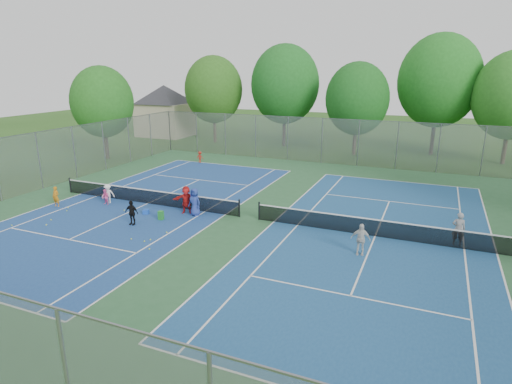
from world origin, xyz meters
TOP-DOWN VIEW (x-y plane):
  - ground at (0.00, 0.00)m, footprint 120.00×120.00m
  - court_pad at (0.00, 0.00)m, footprint 32.00×32.00m
  - court_left at (-7.00, 0.00)m, footprint 10.97×23.77m
  - court_right at (7.00, 0.00)m, footprint 10.97×23.77m
  - net_left at (-7.00, 0.00)m, footprint 12.87×0.10m
  - net_right at (7.00, 0.00)m, footprint 12.87×0.10m
  - fence_north at (0.00, 16.00)m, footprint 32.00×0.10m
  - fence_west at (-16.00, 0.00)m, footprint 0.10×32.00m
  - house at (-22.00, 24.00)m, footprint 11.03×11.03m
  - tree_nw at (-14.00, 22.00)m, footprint 6.40×6.40m
  - tree_nl at (-6.00, 23.00)m, footprint 7.20×7.20m
  - tree_nc at (2.00, 21.00)m, footprint 6.00×6.00m
  - tree_nr at (9.00, 24.00)m, footprint 7.60×7.60m
  - tree_side_w at (-19.00, 10.00)m, footprint 5.60×5.60m
  - ball_crate at (-5.89, -1.65)m, footprint 0.41×0.41m
  - ball_hopper at (-4.49, -2.14)m, footprint 0.28×0.28m
  - student_a at (-11.82, -2.64)m, footprint 0.49×0.35m
  - student_b at (-9.26, -1.19)m, footprint 0.53×0.44m
  - student_c at (-9.35, -0.85)m, footprint 0.92×0.77m
  - student_d at (-5.47, -3.41)m, footprint 0.82×0.37m
  - student_e at (-3.09, -0.76)m, footprint 0.87×0.63m
  - student_f at (-3.75, -0.60)m, footprint 1.61×1.00m
  - child_far_baseline at (-10.04, 11.79)m, footprint 0.67×0.39m
  - instructor at (10.78, 0.44)m, footprint 0.61×0.40m
  - teen_court_b at (6.65, -2.49)m, footprint 0.92×0.45m
  - tennis_ball_0 at (-4.14, -5.19)m, footprint 0.07×0.07m
  - tennis_ball_1 at (-9.68, -5.38)m, footprint 0.07×0.07m
  - tennis_ball_2 at (-10.09, -4.68)m, footprint 0.07×0.07m
  - tennis_ball_3 at (-10.50, -3.15)m, footprint 0.07×0.07m
  - tennis_ball_4 at (-3.21, -4.88)m, footprint 0.07×0.07m
  - tennis_ball_5 at (-3.01, -3.75)m, footprint 0.07×0.07m
  - tennis_ball_6 at (-2.55, -5.85)m, footprint 0.07×0.07m
  - tennis_ball_7 at (-7.43, -1.73)m, footprint 0.07×0.07m
  - tennis_ball_8 at (-10.90, -2.66)m, footprint 0.07×0.07m
  - tennis_ball_9 at (-3.36, -5.16)m, footprint 0.07×0.07m
  - tennis_ball_10 at (-11.35, -6.15)m, footprint 0.07×0.07m

SIDE VIEW (x-z plane):
  - ground at x=0.00m, z-range 0.00..0.00m
  - court_pad at x=0.00m, z-range 0.00..0.01m
  - court_left at x=-7.00m, z-range 0.01..0.02m
  - court_right at x=7.00m, z-range 0.01..0.02m
  - tennis_ball_0 at x=-4.14m, z-range 0.00..0.07m
  - tennis_ball_1 at x=-9.68m, z-range 0.00..0.07m
  - tennis_ball_2 at x=-10.09m, z-range 0.00..0.07m
  - tennis_ball_3 at x=-10.50m, z-range 0.00..0.07m
  - tennis_ball_4 at x=-3.21m, z-range 0.00..0.07m
  - tennis_ball_5 at x=-3.01m, z-range 0.00..0.07m
  - tennis_ball_6 at x=-2.55m, z-range 0.00..0.07m
  - tennis_ball_7 at x=-7.43m, z-range 0.00..0.07m
  - tennis_ball_8 at x=-10.90m, z-range 0.00..0.07m
  - tennis_ball_9 at x=-3.36m, z-range 0.00..0.07m
  - tennis_ball_10 at x=-11.35m, z-range 0.00..0.07m
  - ball_crate at x=-5.89m, z-range 0.00..0.27m
  - ball_hopper at x=-4.49m, z-range 0.00..0.52m
  - net_left at x=-7.00m, z-range 0.00..0.91m
  - net_right at x=7.00m, z-range 0.00..0.91m
  - student_b at x=-9.26m, z-range 0.00..1.00m
  - child_far_baseline at x=-10.04m, z-range 0.00..1.04m
  - student_c at x=-9.35m, z-range 0.00..1.23m
  - student_a at x=-11.82m, z-range 0.00..1.27m
  - student_d at x=-5.47m, z-range 0.00..1.38m
  - teen_court_b at x=6.65m, z-range 0.00..1.51m
  - student_e at x=-3.09m, z-range 0.00..1.64m
  - student_f at x=-3.75m, z-range 0.00..1.65m
  - instructor at x=10.78m, z-range 0.00..1.66m
  - fence_north at x=0.00m, z-range 0.00..4.00m
  - fence_west at x=-16.00m, z-range 0.00..4.00m
  - house at x=-22.00m, z-range 0.56..7.86m
  - tree_side_w at x=-19.00m, z-range 1.01..9.48m
  - tree_nc at x=2.00m, z-range 0.97..9.82m
  - tree_nw at x=-14.00m, z-range 1.10..10.68m
  - tree_nl at x=-6.00m, z-range 1.20..11.89m
  - tree_nr at x=9.00m, z-range 1.33..12.75m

